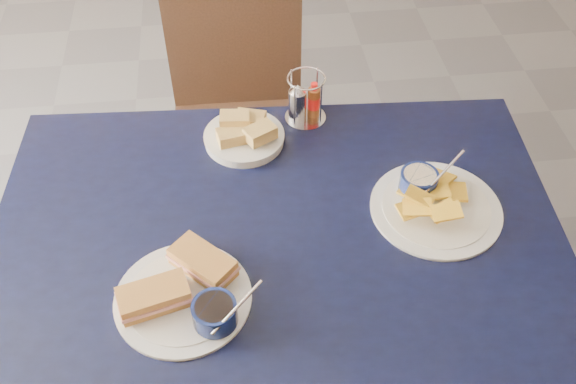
{
  "coord_description": "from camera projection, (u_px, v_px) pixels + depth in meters",
  "views": [
    {
      "loc": [
        -0.33,
        -1.18,
        1.86
      ],
      "look_at": [
        -0.21,
        -0.2,
        0.82
      ],
      "focal_mm": 40.0,
      "sensor_mm": 36.0,
      "label": 1
    }
  ],
  "objects": [
    {
      "name": "ground",
      "position": [
        344.0,
        311.0,
        2.18
      ],
      "size": [
        6.0,
        6.0,
        0.0
      ],
      "primitive_type": "plane",
      "color": "#535358",
      "rests_on": "ground"
    },
    {
      "name": "bread_basket",
      "position": [
        244.0,
        134.0,
        1.64
      ],
      "size": [
        0.2,
        0.2,
        0.07
      ],
      "color": "white",
      "rests_on": "dining_table"
    },
    {
      "name": "plantain_plate",
      "position": [
        430.0,
        199.0,
        1.49
      ],
      "size": [
        0.31,
        0.31,
        0.12
      ],
      "color": "white",
      "rests_on": "dining_table"
    },
    {
      "name": "sandwich_plate",
      "position": [
        187.0,
        292.0,
        1.31
      ],
      "size": [
        0.31,
        0.29,
        0.12
      ],
      "color": "white",
      "rests_on": "dining_table"
    },
    {
      "name": "dining_table",
      "position": [
        277.0,
        244.0,
        1.5
      ],
      "size": [
        1.35,
        0.95,
        0.75
      ],
      "color": "black",
      "rests_on": "ground"
    },
    {
      "name": "condiment_caddy",
      "position": [
        304.0,
        102.0,
        1.68
      ],
      "size": [
        0.11,
        0.11,
        0.14
      ],
      "color": "silver",
      "rests_on": "dining_table"
    },
    {
      "name": "chair_far",
      "position": [
        238.0,
        103.0,
        2.12
      ],
      "size": [
        0.45,
        0.43,
        0.92
      ],
      "color": "black",
      "rests_on": "ground"
    }
  ]
}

